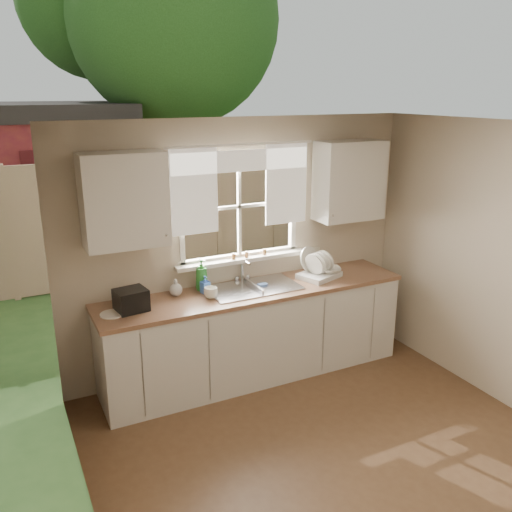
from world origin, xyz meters
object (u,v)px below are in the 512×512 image
dish_rack (318,270)px  cup (211,293)px  soap_bottle_a (202,275)px  black_appliance (131,300)px

dish_rack → cup: dish_rack is taller
dish_rack → soap_bottle_a: soap_bottle_a is taller
soap_bottle_a → cup: 0.25m
soap_bottle_a → cup: (0.00, -0.23, -0.10)m
dish_rack → cup: bearing=-177.9°
soap_bottle_a → black_appliance: soap_bottle_a is taller
cup → black_appliance: 0.72m
black_appliance → soap_bottle_a: bearing=7.2°
soap_bottle_a → black_appliance: size_ratio=1.18×
cup → black_appliance: bearing=164.0°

